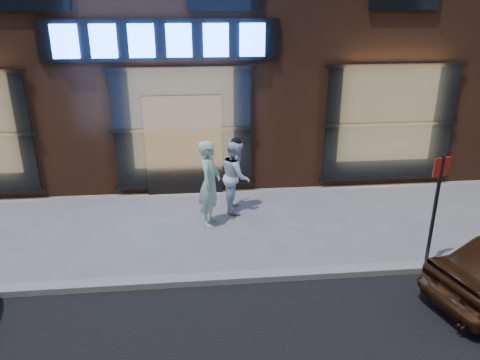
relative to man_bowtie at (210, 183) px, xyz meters
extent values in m
plane|color=slate|center=(-0.53, -2.19, -0.91)|extent=(90.00, 90.00, 0.00)
cube|color=gray|center=(-0.53, -2.19, -0.85)|extent=(60.00, 0.25, 0.12)
cube|color=black|center=(-0.93, 1.76, 2.69)|extent=(5.20, 0.06, 0.90)
cube|color=black|center=(-0.53, 1.73, 0.29)|extent=(1.80, 0.10, 2.40)
cube|color=#FFBF72|center=(-0.53, 1.79, 0.69)|extent=(3.00, 0.04, 2.60)
cube|color=black|center=(-0.53, 1.75, 0.69)|extent=(3.20, 0.06, 2.80)
cube|color=#FFBF72|center=(4.47, 1.79, 0.69)|extent=(3.00, 0.04, 2.60)
cube|color=black|center=(4.47, 1.75, 0.69)|extent=(3.20, 0.06, 2.80)
cube|color=#2659FF|center=(-2.93, 1.69, 2.69)|extent=(0.55, 0.12, 0.70)
cube|color=#2659FF|center=(-2.13, 1.69, 2.69)|extent=(0.55, 0.12, 0.70)
cube|color=#2659FF|center=(-1.33, 1.69, 2.69)|extent=(0.55, 0.12, 0.70)
cube|color=#2659FF|center=(-0.53, 1.69, 2.69)|extent=(0.55, 0.12, 0.70)
cube|color=#2659FF|center=(0.27, 1.69, 2.69)|extent=(0.55, 0.12, 0.70)
cube|color=#2659FF|center=(1.07, 1.69, 2.69)|extent=(0.55, 0.12, 0.70)
imported|color=#BDF8DE|center=(0.00, 0.00, 0.00)|extent=(0.61, 0.76, 1.83)
imported|color=white|center=(0.61, 0.67, -0.11)|extent=(0.66, 0.82, 1.61)
cylinder|color=#262628|center=(3.77, -2.03, 0.11)|extent=(0.07, 0.07, 2.05)
cube|color=#B12214|center=(3.77, -2.03, 0.96)|extent=(0.32, 0.11, 0.33)
camera|label=1|loc=(-0.27, -8.91, 3.57)|focal=35.00mm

